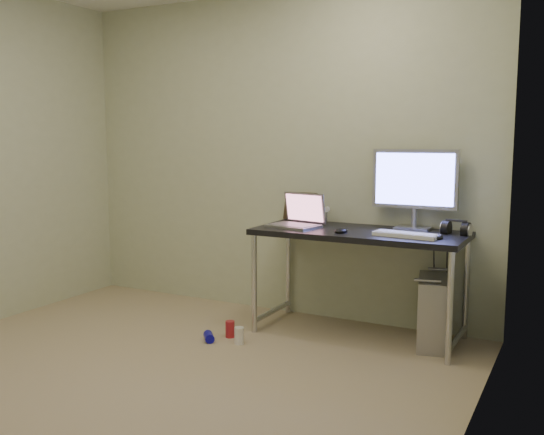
% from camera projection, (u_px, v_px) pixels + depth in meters
% --- Properties ---
extents(floor, '(3.50, 3.50, 0.00)m').
position_uv_depth(floor, '(133.00, 386.00, 3.39)').
color(floor, tan).
rests_on(floor, ground).
extents(wall_back, '(3.50, 0.02, 2.50)m').
position_uv_depth(wall_back, '(276.00, 155.00, 4.77)').
color(wall_back, beige).
rests_on(wall_back, ground).
extents(wall_right, '(0.02, 3.50, 2.50)m').
position_uv_depth(wall_right, '(464.00, 171.00, 2.43)').
color(wall_right, beige).
rests_on(wall_right, ground).
extents(desk, '(1.44, 0.63, 0.75)m').
position_uv_depth(desk, '(359.00, 243.00, 4.19)').
color(desk, black).
rests_on(desk, ground).
extents(tower_computer, '(0.29, 0.48, 0.50)m').
position_uv_depth(tower_computer, '(433.00, 311.00, 4.04)').
color(tower_computer, '#A2A1A6').
rests_on(tower_computer, ground).
extents(cable_a, '(0.01, 0.16, 0.69)m').
position_uv_depth(cable_a, '(434.00, 279.00, 4.25)').
color(cable_a, black).
rests_on(cable_a, ground).
extents(cable_b, '(0.02, 0.11, 0.71)m').
position_uv_depth(cable_b, '(447.00, 284.00, 4.19)').
color(cable_b, black).
rests_on(cable_b, ground).
extents(can_red, '(0.08, 0.08, 0.12)m').
position_uv_depth(can_red, '(230.00, 329.00, 4.23)').
color(can_red, red).
rests_on(can_red, ground).
extents(can_white, '(0.08, 0.08, 0.12)m').
position_uv_depth(can_white, '(239.00, 336.00, 4.09)').
color(can_white, white).
rests_on(can_white, ground).
extents(can_blue, '(0.12, 0.13, 0.06)m').
position_uv_depth(can_blue, '(209.00, 337.00, 4.15)').
color(can_blue, '#100BB4').
rests_on(can_blue, ground).
extents(laptop, '(0.39, 0.34, 0.24)m').
position_uv_depth(laptop, '(298.00, 219.00, 4.36)').
color(laptop, '#AAAAB1').
rests_on(laptop, desk).
extents(monitor, '(0.59, 0.17, 0.56)m').
position_uv_depth(monitor, '(415.00, 183.00, 4.19)').
color(monitor, '#AAAAB1').
rests_on(monitor, desk).
extents(keyboard, '(0.43, 0.18, 0.03)m').
position_uv_depth(keyboard, '(406.00, 235.00, 3.91)').
color(keyboard, white).
rests_on(keyboard, desk).
extents(mouse_right, '(0.07, 0.11, 0.04)m').
position_uv_depth(mouse_right, '(438.00, 236.00, 3.83)').
color(mouse_right, black).
rests_on(mouse_right, desk).
extents(mouse_left, '(0.09, 0.13, 0.04)m').
position_uv_depth(mouse_left, '(341.00, 230.00, 4.08)').
color(mouse_left, black).
rests_on(mouse_left, desk).
extents(headphones, '(0.19, 0.12, 0.12)m').
position_uv_depth(headphones, '(456.00, 229.00, 4.01)').
color(headphones, black).
rests_on(headphones, desk).
extents(picture_frame, '(0.27, 0.09, 0.22)m').
position_uv_depth(picture_frame, '(300.00, 206.00, 4.69)').
color(picture_frame, black).
rests_on(picture_frame, desk).
extents(webcam, '(0.04, 0.03, 0.12)m').
position_uv_depth(webcam, '(327.00, 211.00, 4.54)').
color(webcam, silver).
rests_on(webcam, desk).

